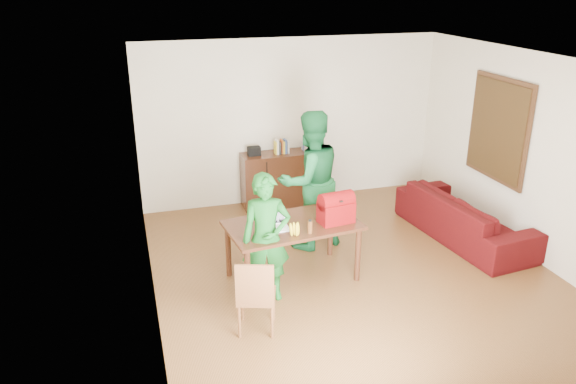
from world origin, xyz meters
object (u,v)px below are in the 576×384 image
object	(u,v)px
person_far	(310,181)
person_near	(266,238)
table	(293,230)
laptop	(276,226)
chair	(257,309)
sofa	(464,217)
bottle	(310,226)
red_bag	(336,211)

from	to	relation	value
person_far	person_near	bearing A→B (deg)	39.33
table	laptop	size ratio (longest dim) A/B	5.42
table	laptop	world-z (taller)	laptop
chair	laptop	size ratio (longest dim) A/B	2.81
person_near	sofa	size ratio (longest dim) A/B	0.69
table	person_near	distance (m)	0.56
bottle	table	bearing A→B (deg)	109.82
red_bag	table	bearing A→B (deg)	160.35
person_far	laptop	distance (m)	1.20
bottle	sofa	world-z (taller)	bottle
laptop	person_near	bearing A→B (deg)	-126.32
chair	laptop	bearing A→B (deg)	79.96
red_bag	bottle	bearing A→B (deg)	-160.51
sofa	laptop	bearing A→B (deg)	93.43
person_far	laptop	size ratio (longest dim) A/B	6.22
laptop	red_bag	distance (m)	0.77
red_bag	sofa	bearing A→B (deg)	5.29
laptop	sofa	world-z (taller)	laptop
person_near	person_far	size ratio (longest dim) A/B	0.80
person_far	sofa	size ratio (longest dim) A/B	0.86
person_near	bottle	bearing A→B (deg)	11.82
chair	person_near	size ratio (longest dim) A/B	0.57
table	red_bag	size ratio (longest dim) A/B	4.04
bottle	sofa	xyz separation A→B (m)	(2.62, 0.73, -0.51)
sofa	person_near	bearing A→B (deg)	97.21
person_far	sofa	bearing A→B (deg)	156.96
table	person_far	distance (m)	1.01
table	person_near	world-z (taller)	person_near
person_near	red_bag	distance (m)	0.99
person_near	sofa	world-z (taller)	person_near
sofa	table	bearing A→B (deg)	92.23
person_near	sofa	distance (m)	3.28
chair	sofa	distance (m)	3.70
person_near	bottle	size ratio (longest dim) A/B	8.85
table	person_near	size ratio (longest dim) A/B	1.09
red_bag	chair	bearing A→B (deg)	-152.87
table	laptop	bearing A→B (deg)	-163.91
table	sofa	world-z (taller)	table
chair	person_near	world-z (taller)	person_near
chair	red_bag	size ratio (longest dim) A/B	2.09
chair	person_near	distance (m)	0.85
person_near	red_bag	bearing A→B (deg)	22.97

